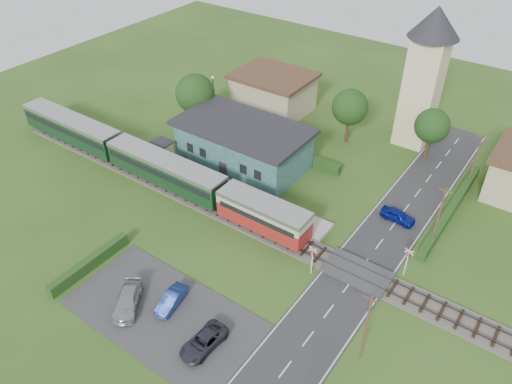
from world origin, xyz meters
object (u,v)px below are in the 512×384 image
Objects in this scene: station_building at (243,144)px; pedestrian_near at (255,194)px; car_on_road at (398,216)px; car_park_dark at (204,342)px; train at (146,161)px; car_park_blue at (172,300)px; pedestrian_far at (186,163)px; equipment_hut at (162,151)px; crossing_signal_far at (407,259)px; church_tower at (426,68)px; car_park_silver at (128,301)px; crossing_signal_near at (312,257)px; house_west at (273,92)px.

station_building is 8.34m from pedestrian_near.
station_building reaches higher than car_on_road.
car_park_dark is (13.53, -23.53, -2.01)m from station_building.
train is 13.84m from pedestrian_near.
pedestrian_far is (-12.82, 16.30, 0.59)m from car_park_blue.
equipment_hut is at bearing 143.08° from car_park_dark.
crossing_signal_far reaches higher than pedestrian_far.
station_building reaches higher than car_park_blue.
church_tower reaches higher than car_park_silver.
pedestrian_near is at bearing 151.45° from crossing_signal_near.
station_building is 24.82m from car_park_silver.
crossing_signal_far is at bearing -35.77° from house_west.
train is 25.60m from car_park_dark.
station_building is at bearing -26.83° from pedestrian_near.
equipment_hut is 0.69× the size of car_on_road.
church_tower is 40.50m from car_park_blue.
car_park_silver is 21.08m from pedestrian_far.
church_tower is (15.00, 17.01, 7.53)m from station_building.
house_west reaches higher than car_park_blue.
house_west is at bearing 109.65° from station_building.
church_tower is at bearing -94.71° from pedestrian_near.
pedestrian_near is at bearing 54.94° from car_park_silver.
crossing_signal_near is 11.98m from pedestrian_near.
equipment_hut is 27.92m from car_park_dark.
pedestrian_near is (-7.62, 17.83, 0.50)m from car_park_dark.
car_park_silver is at bearing -173.13° from car_park_dark.
equipment_hut is at bearing 125.38° from car_park_blue.
station_building is 4.28× the size of car_park_blue.
car_park_blue is 20.75m from pedestrian_far.
church_tower is at bearing 8.53° from house_west.
crossing_signal_near reaches higher than car_park_blue.
car_on_road is at bearing -73.21° from church_tower.
crossing_signal_far is at bearing 33.69° from crossing_signal_near.
pedestrian_far reaches higher than car_park_blue.
crossing_signal_near is at bearing 168.56° from pedestrian_near.
pedestrian_far is at bearing 117.83° from car_park_blue.
station_building is 0.91× the size of church_tower.
car_park_silver is (-2.97, -2.33, 0.07)m from car_park_blue.
equipment_hut is 22.96m from car_park_blue.
church_tower reaches higher than car_on_road.
crossing_signal_near is at bearing 42.17° from car_park_blue.
crossing_signal_far is (7.20, 4.80, 0.00)m from crossing_signal_near.
equipment_hut reaches higher than car_park_blue.
pedestrian_far is (-20.80, 5.90, -0.86)m from crossing_signal_near.
crossing_signal_near is at bearing -49.89° from house_west.
car_park_blue is (-11.55, -22.32, 0.01)m from car_on_road.
pedestrian_far is at bearing 137.41° from car_park_dark.
train reaches higher than car_on_road.
house_west is at bearing 83.82° from train.
house_west reaches higher than crossing_signal_far.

